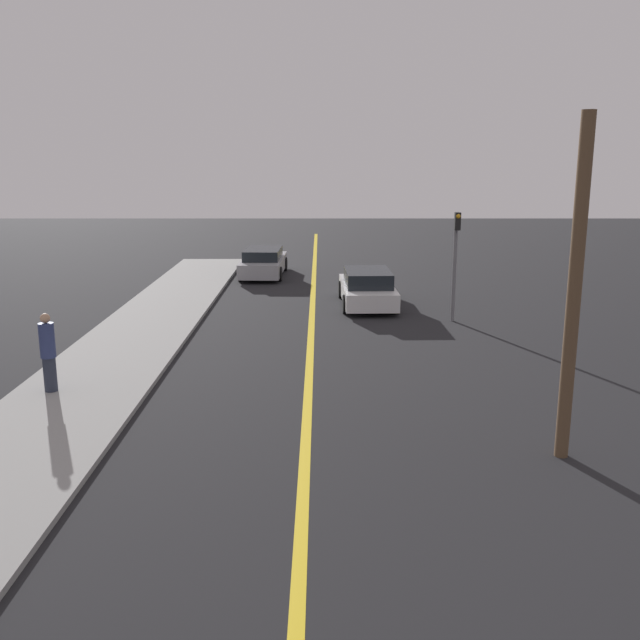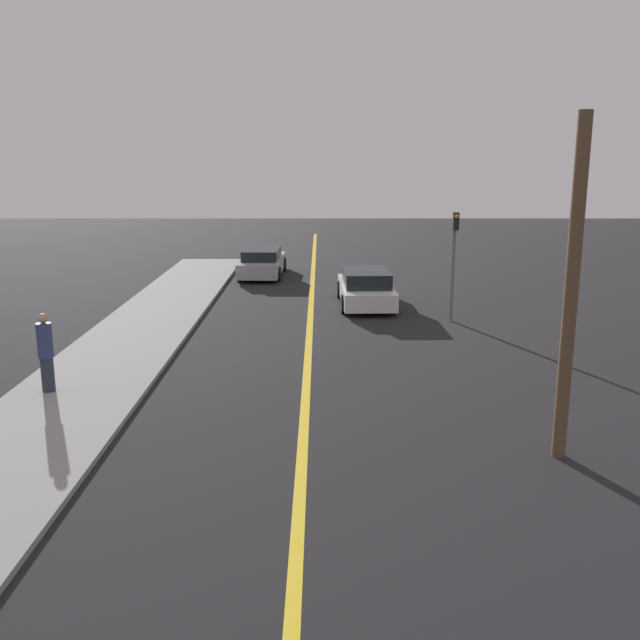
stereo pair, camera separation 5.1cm
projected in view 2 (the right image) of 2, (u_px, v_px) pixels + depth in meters
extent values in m
cube|color=gold|center=(308.00, 356.00, 19.05)|extent=(0.20, 60.00, 0.01)
cube|color=gray|center=(114.00, 357.00, 18.73)|extent=(3.02, 35.37, 0.11)
cube|color=silver|center=(366.00, 292.00, 25.39)|extent=(1.89, 4.43, 0.60)
cube|color=black|center=(366.00, 278.00, 25.05)|extent=(1.62, 2.45, 0.52)
cylinder|color=black|center=(340.00, 289.00, 26.72)|extent=(0.24, 0.65, 0.65)
cylinder|color=black|center=(385.00, 289.00, 26.77)|extent=(0.24, 0.65, 0.65)
cylinder|color=black|center=(345.00, 304.00, 24.08)|extent=(0.24, 0.65, 0.65)
cylinder|color=black|center=(394.00, 304.00, 24.12)|extent=(0.24, 0.65, 0.65)
cube|color=#9E9EA3|center=(263.00, 265.00, 31.58)|extent=(1.87, 4.60, 0.62)
cube|color=black|center=(262.00, 254.00, 31.24)|extent=(1.60, 2.55, 0.44)
cylinder|color=black|center=(248.00, 264.00, 33.02)|extent=(0.24, 0.63, 0.62)
cylinder|color=black|center=(284.00, 264.00, 32.97)|extent=(0.24, 0.63, 0.62)
cylinder|color=black|center=(240.00, 274.00, 30.28)|extent=(0.24, 0.63, 0.62)
cylinder|color=black|center=(278.00, 274.00, 30.23)|extent=(0.24, 0.63, 0.62)
cylinder|color=#282D3D|center=(48.00, 374.00, 15.81)|extent=(0.28, 0.28, 0.78)
cylinder|color=navy|center=(45.00, 340.00, 15.64)|extent=(0.33, 0.33, 0.78)
sphere|color=tan|center=(43.00, 318.00, 15.53)|extent=(0.22, 0.22, 0.22)
cylinder|color=slate|center=(453.00, 267.00, 22.67)|extent=(0.12, 0.12, 3.50)
cube|color=black|center=(456.00, 221.00, 22.16)|extent=(0.18, 0.18, 0.55)
sphere|color=orange|center=(457.00, 216.00, 22.03)|extent=(0.14, 0.14, 0.14)
cylinder|color=brown|center=(571.00, 292.00, 12.08)|extent=(0.24, 0.24, 5.97)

